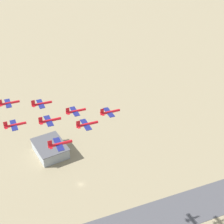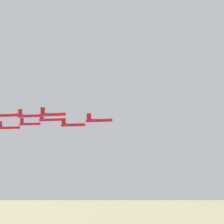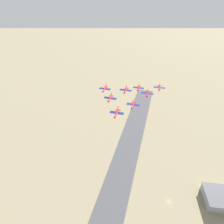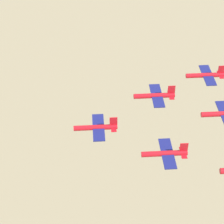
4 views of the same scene
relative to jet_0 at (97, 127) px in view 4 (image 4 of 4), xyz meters
name	(u,v)px [view 4 (image 4 of 4)]	position (x,y,z in m)	size (l,w,h in m)	color
jet_0	(97,127)	(0.00, 0.00, 0.00)	(9.92, 10.40, 3.47)	red
jet_1	(166,153)	(-10.85, -13.66, -0.83)	(9.92, 10.40, 3.47)	red
jet_2	(156,95)	(6.67, -16.12, 2.02)	(9.92, 10.40, 3.47)	red
jet_5	(207,75)	(13.34, -32.24, 1.51)	(9.92, 10.40, 3.47)	red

